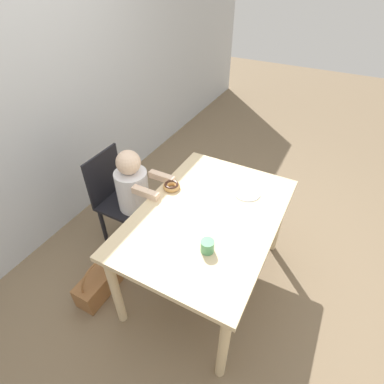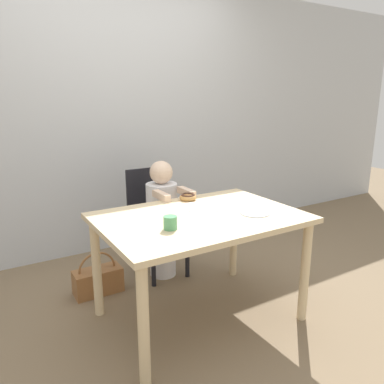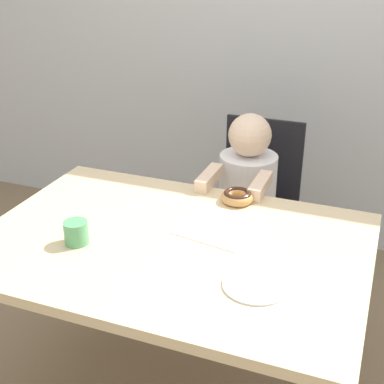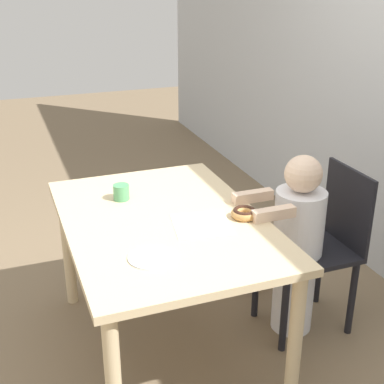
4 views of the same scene
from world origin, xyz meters
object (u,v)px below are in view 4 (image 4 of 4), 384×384
at_px(chair, 318,248).
at_px(child_figure, 296,246).
at_px(handbag, 244,260).
at_px(cup, 121,192).
at_px(donut, 244,213).

distance_m(chair, child_figure, 0.13).
bearing_deg(handbag, cup, -75.17).
distance_m(child_figure, donut, 0.41).
distance_m(child_figure, cup, 0.91).
relative_size(child_figure, handbag, 2.72).
relative_size(child_figure, cup, 12.25).
height_order(donut, handbag, donut).
distance_m(chair, handbag, 0.67).
bearing_deg(child_figure, cup, -113.59).
bearing_deg(donut, handbag, 152.65).
xyz_separation_m(child_figure, cup, (-0.35, -0.80, 0.27)).
bearing_deg(chair, child_figure, -90.00).
bearing_deg(donut, child_figure, 98.61).
distance_m(chair, donut, 0.54).
bearing_deg(donut, cup, -129.87).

